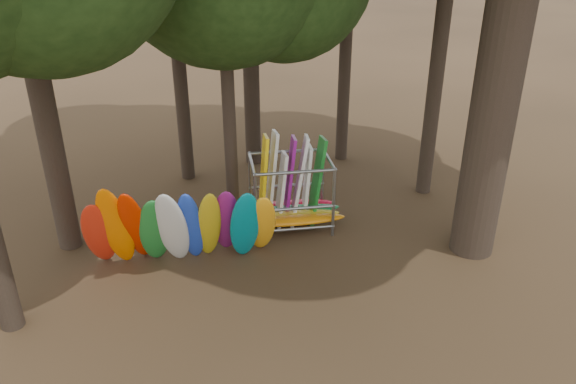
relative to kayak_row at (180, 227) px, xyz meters
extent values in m
plane|color=#47331E|center=(2.64, -0.26, -1.24)|extent=(120.00, 120.00, 0.00)
cylinder|color=black|center=(0.09, 5.79, 4.06)|extent=(0.45, 0.45, 10.60)
cylinder|color=black|center=(5.78, 6.64, 4.11)|extent=(0.43, 0.43, 10.70)
cylinder|color=black|center=(1.44, 2.18, 3.16)|extent=(0.35, 0.35, 8.81)
ellipsoid|color=red|center=(-1.98, 0.09, -0.07)|extent=(0.92, 1.72, 2.49)
ellipsoid|color=#F86B00|center=(-1.53, -0.05, 0.16)|extent=(0.80, 1.70, 2.93)
ellipsoid|color=red|center=(-1.08, -0.02, 0.11)|extent=(0.69, 2.03, 2.86)
ellipsoid|color=#1E792D|center=(-0.64, 0.01, -0.06)|extent=(0.98, 1.69, 2.51)
ellipsoid|color=beige|center=(-0.19, -0.13, 0.05)|extent=(0.95, 1.72, 2.73)
ellipsoid|color=#1E3FBB|center=(0.26, 0.01, -0.02)|extent=(0.74, 1.53, 2.58)
ellipsoid|color=gold|center=(0.70, 0.01, -0.02)|extent=(0.78, 1.67, 2.59)
ellipsoid|color=#86196D|center=(1.15, 0.17, -0.03)|extent=(0.70, 1.71, 2.56)
ellipsoid|color=#047983|center=(1.60, -0.11, -0.03)|extent=(0.86, 1.50, 2.54)
ellipsoid|color=#FFA616|center=(2.05, 0.07, -0.12)|extent=(0.75, 1.70, 2.41)
ellipsoid|color=orange|center=(3.08, 1.39, -0.82)|extent=(3.03, 0.55, 0.24)
ellipsoid|color=gold|center=(3.08, 1.64, -0.82)|extent=(2.84, 0.55, 0.24)
ellipsoid|color=#1A763C|center=(3.08, 2.01, -0.82)|extent=(3.00, 0.55, 0.24)
ellipsoid|color=red|center=(3.08, 2.31, -0.82)|extent=(2.74, 0.55, 0.24)
cube|color=yellow|center=(2.30, 1.94, 0.14)|extent=(0.35, 0.80, 2.79)
cube|color=silver|center=(2.56, 2.14, 0.16)|extent=(0.45, 0.82, 2.83)
cube|color=white|center=(2.82, 1.98, -0.14)|extent=(0.39, 0.77, 2.24)
cube|color=#871681|center=(3.08, 2.10, 0.07)|extent=(0.41, 0.77, 2.65)
cube|color=silver|center=(3.34, 1.95, 0.11)|extent=(0.60, 0.75, 2.72)
cube|color=white|center=(3.60, 2.17, -0.09)|extent=(0.32, 0.75, 2.34)
cube|color=#197325|center=(3.86, 1.96, 0.07)|extent=(0.52, 0.81, 2.64)
camera|label=1|loc=(0.76, -12.41, 6.96)|focal=35.00mm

